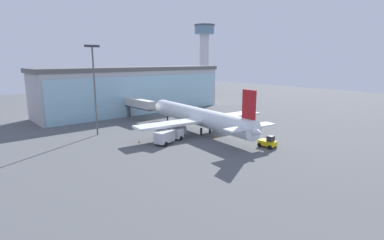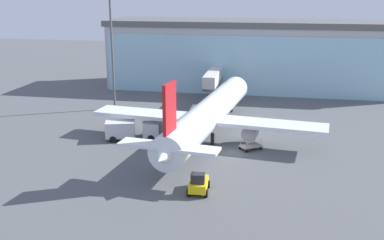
{
  "view_description": "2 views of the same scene",
  "coord_description": "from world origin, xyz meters",
  "px_view_note": "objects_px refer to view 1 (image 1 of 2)",
  "views": [
    {
      "loc": [
        -48.98,
        -44.34,
        16.36
      ],
      "look_at": [
        -5.2,
        5.89,
        2.91
      ],
      "focal_mm": 28.0,
      "sensor_mm": 36.0,
      "label": 1
    },
    {
      "loc": [
        5.25,
        -54.53,
        20.28
      ],
      "look_at": [
        -5.84,
        3.42,
        3.04
      ],
      "focal_mm": 42.0,
      "sensor_mm": 36.0,
      "label": 2
    }
  ],
  "objects_px": {
    "safety_cone_nose": "(215,137)",
    "control_tower": "(204,49)",
    "apron_light_mast": "(94,83)",
    "pushback_tug": "(268,142)",
    "airplane": "(200,117)",
    "jet_bridge": "(138,104)",
    "baggage_cart": "(229,129)",
    "catering_truck": "(168,136)",
    "safety_cone_wingtip": "(139,141)"
  },
  "relations": [
    {
      "from": "apron_light_mast",
      "to": "baggage_cart",
      "type": "relative_size",
      "value": 6.08
    },
    {
      "from": "jet_bridge",
      "to": "control_tower",
      "type": "relative_size",
      "value": 0.4
    },
    {
      "from": "baggage_cart",
      "to": "safety_cone_wingtip",
      "type": "height_order",
      "value": "baggage_cart"
    },
    {
      "from": "jet_bridge",
      "to": "apron_light_mast",
      "type": "relative_size",
      "value": 0.69
    },
    {
      "from": "safety_cone_wingtip",
      "to": "airplane",
      "type": "bearing_deg",
      "value": -6.43
    },
    {
      "from": "apron_light_mast",
      "to": "pushback_tug",
      "type": "bearing_deg",
      "value": -56.34
    },
    {
      "from": "jet_bridge",
      "to": "baggage_cart",
      "type": "xyz_separation_m",
      "value": [
        8.7,
        -25.88,
        -3.81
      ]
    },
    {
      "from": "catering_truck",
      "to": "safety_cone_nose",
      "type": "bearing_deg",
      "value": -37.6
    },
    {
      "from": "control_tower",
      "to": "catering_truck",
      "type": "height_order",
      "value": "control_tower"
    },
    {
      "from": "baggage_cart",
      "to": "safety_cone_wingtip",
      "type": "distance_m",
      "value": 21.78
    },
    {
      "from": "baggage_cart",
      "to": "pushback_tug",
      "type": "bearing_deg",
      "value": 34.79
    },
    {
      "from": "catering_truck",
      "to": "pushback_tug",
      "type": "bearing_deg",
      "value": -67.62
    },
    {
      "from": "apron_light_mast",
      "to": "catering_truck",
      "type": "distance_m",
      "value": 20.16
    },
    {
      "from": "safety_cone_nose",
      "to": "apron_light_mast",
      "type": "bearing_deg",
      "value": 132.5
    },
    {
      "from": "apron_light_mast",
      "to": "airplane",
      "type": "xyz_separation_m",
      "value": [
        18.67,
        -13.26,
        -7.91
      ]
    },
    {
      "from": "pushback_tug",
      "to": "safety_cone_wingtip",
      "type": "xyz_separation_m",
      "value": [
        -16.71,
        18.98,
        -0.7
      ]
    },
    {
      "from": "jet_bridge",
      "to": "catering_truck",
      "type": "relative_size",
      "value": 1.76
    },
    {
      "from": "apron_light_mast",
      "to": "catering_truck",
      "type": "relative_size",
      "value": 2.55
    },
    {
      "from": "apron_light_mast",
      "to": "pushback_tug",
      "type": "height_order",
      "value": "apron_light_mast"
    },
    {
      "from": "apron_light_mast",
      "to": "safety_cone_nose",
      "type": "height_order",
      "value": "apron_light_mast"
    },
    {
      "from": "control_tower",
      "to": "apron_light_mast",
      "type": "distance_m",
      "value": 96.04
    },
    {
      "from": "airplane",
      "to": "catering_truck",
      "type": "bearing_deg",
      "value": 109.04
    },
    {
      "from": "airplane",
      "to": "control_tower",
      "type": "bearing_deg",
      "value": -37.17
    },
    {
      "from": "pushback_tug",
      "to": "baggage_cart",
      "type": "bearing_deg",
      "value": -21.1
    },
    {
      "from": "catering_truck",
      "to": "baggage_cart",
      "type": "distance_m",
      "value": 16.89
    },
    {
      "from": "airplane",
      "to": "safety_cone_nose",
      "type": "xyz_separation_m",
      "value": [
        -1.13,
        -5.88,
        -3.29
      ]
    },
    {
      "from": "jet_bridge",
      "to": "safety_cone_nose",
      "type": "height_order",
      "value": "jet_bridge"
    },
    {
      "from": "baggage_cart",
      "to": "pushback_tug",
      "type": "xyz_separation_m",
      "value": [
        -4.48,
        -13.97,
        0.47
      ]
    },
    {
      "from": "baggage_cart",
      "to": "control_tower",
      "type": "bearing_deg",
      "value": -166.95
    },
    {
      "from": "apron_light_mast",
      "to": "pushback_tug",
      "type": "relative_size",
      "value": 5.89
    },
    {
      "from": "safety_cone_nose",
      "to": "jet_bridge",
      "type": "bearing_deg",
      "value": 92.84
    },
    {
      "from": "airplane",
      "to": "safety_cone_nose",
      "type": "relative_size",
      "value": 69.77
    },
    {
      "from": "jet_bridge",
      "to": "airplane",
      "type": "distance_m",
      "value": 22.71
    },
    {
      "from": "baggage_cart",
      "to": "pushback_tug",
      "type": "distance_m",
      "value": 14.67
    },
    {
      "from": "jet_bridge",
      "to": "baggage_cart",
      "type": "bearing_deg",
      "value": -162.22
    },
    {
      "from": "control_tower",
      "to": "pushback_tug",
      "type": "xyz_separation_m",
      "value": [
        -60.35,
        -81.66,
        -20.51
      ]
    },
    {
      "from": "safety_cone_nose",
      "to": "control_tower",
      "type": "bearing_deg",
      "value": 48.05
    },
    {
      "from": "safety_cone_wingtip",
      "to": "baggage_cart",
      "type": "bearing_deg",
      "value": -13.32
    },
    {
      "from": "control_tower",
      "to": "baggage_cart",
      "type": "distance_m",
      "value": 90.25
    },
    {
      "from": "control_tower",
      "to": "baggage_cart",
      "type": "relative_size",
      "value": 10.52
    },
    {
      "from": "jet_bridge",
      "to": "airplane",
      "type": "relative_size",
      "value": 0.35
    },
    {
      "from": "airplane",
      "to": "pushback_tug",
      "type": "height_order",
      "value": "airplane"
    },
    {
      "from": "catering_truck",
      "to": "safety_cone_wingtip",
      "type": "relative_size",
      "value": 13.86
    },
    {
      "from": "catering_truck",
      "to": "safety_cone_wingtip",
      "type": "distance_m",
      "value": 6.04
    },
    {
      "from": "control_tower",
      "to": "safety_cone_nose",
      "type": "distance_m",
      "value": 96.82
    },
    {
      "from": "jet_bridge",
      "to": "safety_cone_wingtip",
      "type": "xyz_separation_m",
      "value": [
        -12.49,
        -20.86,
        -4.03
      ]
    },
    {
      "from": "jet_bridge",
      "to": "safety_cone_wingtip",
      "type": "height_order",
      "value": "jet_bridge"
    },
    {
      "from": "jet_bridge",
      "to": "baggage_cart",
      "type": "distance_m",
      "value": 27.56
    },
    {
      "from": "catering_truck",
      "to": "control_tower",
      "type": "bearing_deg",
      "value": 25.38
    },
    {
      "from": "apron_light_mast",
      "to": "airplane",
      "type": "bearing_deg",
      "value": -35.38
    }
  ]
}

